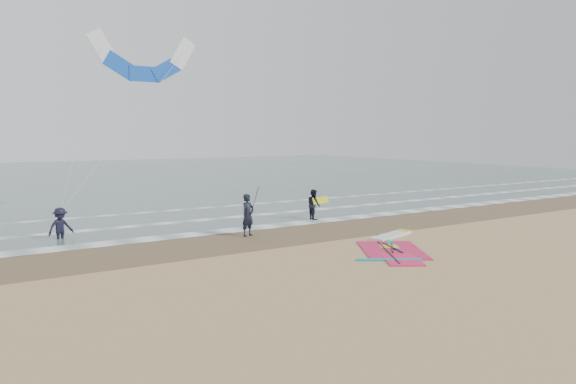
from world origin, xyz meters
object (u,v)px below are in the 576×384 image
person_standing (248,215)px  person_walking (314,205)px  surf_kite (144,62)px  person_wading (60,220)px  windsurf_rig (393,246)px

person_standing → person_walking: (5.41, 2.32, -0.14)m
person_walking → surf_kite: bearing=61.0°
person_wading → person_standing: bearing=-46.0°
person_standing → person_wading: 8.66m
windsurf_rig → person_walking: (1.13, 7.72, 0.84)m
windsurf_rig → person_standing: bearing=128.4°
person_walking → person_wading: 13.26m
person_standing → windsurf_rig: bearing=-72.8°
person_standing → person_wading: size_ratio=1.10×
windsurf_rig → person_walking: size_ratio=3.39×
person_walking → person_standing: bearing=122.7°
windsurf_rig → person_wading: bearing=142.5°
windsurf_rig → person_standing: size_ratio=2.93×
person_walking → person_wading: size_ratio=0.95×
person_wading → windsurf_rig: bearing=-57.2°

